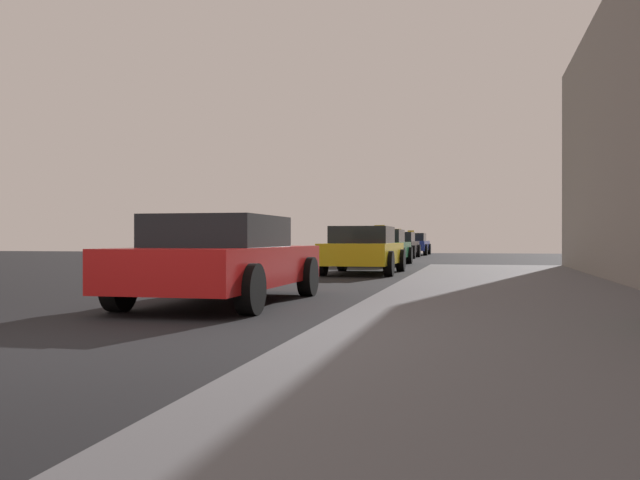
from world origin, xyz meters
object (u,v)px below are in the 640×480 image
car_red (223,259)px  car_yellow (363,250)px  car_blue (411,244)px  car_green (380,247)px  car_black (398,245)px

car_red → car_yellow: (0.59, 8.79, -0.00)m
car_red → car_blue: bearing=90.4°
car_red → car_green: bearing=89.3°
car_green → car_yellow: bearing=-86.1°
car_red → car_black: bearing=90.6°
car_red → car_yellow: bearing=86.1°
car_red → car_blue: 30.36m
car_yellow → car_green: (-0.41, 6.11, 0.00)m
car_blue → car_black: bearing=-90.5°
car_blue → car_red: bearing=-89.6°
car_red → car_yellow: 8.81m
car_black → car_blue: 6.18m
car_green → car_blue: 15.47m
car_black → car_yellow: bearing=-86.8°
car_red → car_blue: car_blue is taller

